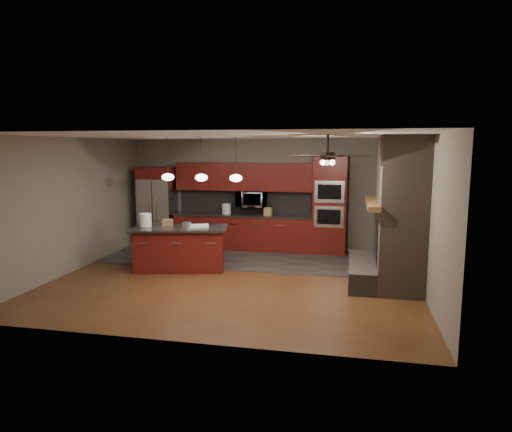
% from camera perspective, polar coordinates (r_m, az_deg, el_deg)
% --- Properties ---
extents(ground, '(7.00, 7.00, 0.00)m').
position_cam_1_polar(ground, '(9.13, -2.63, -7.91)').
color(ground, brown).
rests_on(ground, ground).
extents(ceiling, '(7.00, 6.00, 0.02)m').
position_cam_1_polar(ceiling, '(8.76, -2.76, 9.94)').
color(ceiling, white).
rests_on(ceiling, back_wall).
extents(back_wall, '(7.00, 0.02, 2.80)m').
position_cam_1_polar(back_wall, '(11.74, 0.97, 2.75)').
color(back_wall, '#736C5C').
rests_on(back_wall, ground).
extents(right_wall, '(0.02, 6.00, 2.80)m').
position_cam_1_polar(right_wall, '(8.66, 20.35, 0.14)').
color(right_wall, '#736C5C').
rests_on(right_wall, ground).
extents(left_wall, '(0.02, 6.00, 2.80)m').
position_cam_1_polar(left_wall, '(10.28, -21.94, 1.30)').
color(left_wall, '#736C5C').
rests_on(left_wall, ground).
extents(slate_tile_patch, '(7.00, 2.40, 0.01)m').
position_cam_1_polar(slate_tile_patch, '(10.82, -0.25, -5.25)').
color(slate_tile_patch, '#34322F').
rests_on(slate_tile_patch, ground).
extents(fireplace_column, '(1.30, 2.10, 2.80)m').
position_cam_1_polar(fireplace_column, '(9.01, 17.04, -0.05)').
color(fireplace_column, brown).
rests_on(fireplace_column, ground).
extents(back_cabinetry, '(3.59, 0.64, 2.20)m').
position_cam_1_polar(back_cabinetry, '(11.66, -1.56, 0.20)').
color(back_cabinetry, '#5A1310').
rests_on(back_cabinetry, ground).
extents(oven_tower, '(0.80, 0.63, 2.38)m').
position_cam_1_polar(oven_tower, '(11.27, 9.20, 1.32)').
color(oven_tower, '#5A1310').
rests_on(oven_tower, ground).
extents(microwave, '(0.73, 0.41, 0.50)m').
position_cam_1_polar(microwave, '(11.57, -0.60, 2.16)').
color(microwave, silver).
rests_on(microwave, back_cabinetry).
extents(refrigerator, '(0.89, 0.75, 2.08)m').
position_cam_1_polar(refrigerator, '(12.25, -12.14, 1.11)').
color(refrigerator, silver).
rests_on(refrigerator, ground).
extents(kitchen_island, '(2.15, 1.33, 0.92)m').
position_cam_1_polar(kitchen_island, '(9.86, -9.48, -4.00)').
color(kitchen_island, '#5A1310').
rests_on(kitchen_island, ground).
extents(white_bucket, '(0.36, 0.36, 0.28)m').
position_cam_1_polar(white_bucket, '(9.99, -13.67, -0.49)').
color(white_bucket, white).
rests_on(white_bucket, kitchen_island).
extents(paint_can, '(0.20, 0.20, 0.12)m').
position_cam_1_polar(paint_can, '(9.65, -8.63, -1.12)').
color(paint_can, silver).
rests_on(paint_can, kitchen_island).
extents(paint_tray, '(0.51, 0.44, 0.04)m').
position_cam_1_polar(paint_tray, '(9.74, -7.23, -1.24)').
color(paint_tray, white).
rests_on(paint_tray, kitchen_island).
extents(cardboard_box, '(0.25, 0.20, 0.14)m').
position_cam_1_polar(cardboard_box, '(9.99, -10.99, -0.81)').
color(cardboard_box, '#8B6947').
rests_on(cardboard_box, kitchen_island).
extents(counter_bucket, '(0.27, 0.27, 0.27)m').
position_cam_1_polar(counter_bucket, '(11.71, -3.72, 0.90)').
color(counter_bucket, silver).
rests_on(counter_bucket, back_cabinetry).
extents(counter_box, '(0.21, 0.17, 0.20)m').
position_cam_1_polar(counter_box, '(11.42, 1.52, 0.56)').
color(counter_box, '#A68756').
rests_on(counter_box, back_cabinetry).
extents(pendant_left, '(0.26, 0.26, 0.92)m').
position_cam_1_polar(pendant_left, '(9.97, -10.95, 4.82)').
color(pendant_left, black).
rests_on(pendant_left, ceiling).
extents(pendant_center, '(0.26, 0.26, 0.92)m').
position_cam_1_polar(pendant_center, '(9.70, -6.84, 4.82)').
color(pendant_center, black).
rests_on(pendant_center, ceiling).
extents(pendant_right, '(0.26, 0.26, 0.92)m').
position_cam_1_polar(pendant_right, '(9.49, -2.54, 4.79)').
color(pendant_right, black).
rests_on(pendant_right, ceiling).
extents(ceiling_fan, '(1.27, 1.33, 0.41)m').
position_cam_1_polar(ceiling_fan, '(7.69, 8.93, 7.49)').
color(ceiling_fan, black).
rests_on(ceiling_fan, ceiling).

